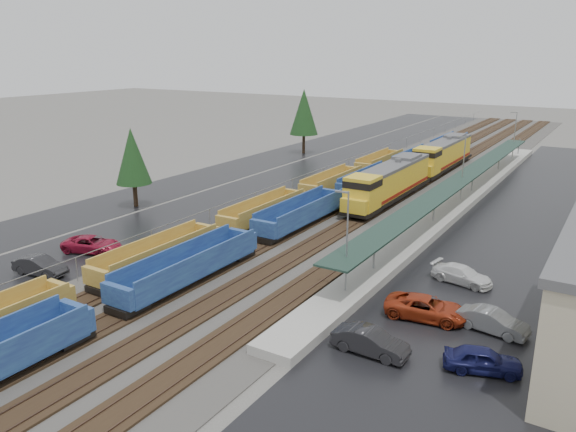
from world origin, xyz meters
name	(u,v)px	position (x,y,z in m)	size (l,w,h in m)	color
ground	(7,399)	(0.00, 0.00, 0.00)	(360.00, 360.00, 0.00)	#56544F
ballast_strip	(411,179)	(0.00, 60.00, 0.04)	(20.00, 160.00, 0.08)	#302D2B
trackbed	(411,178)	(0.00, 60.00, 0.16)	(14.60, 160.00, 0.22)	black
west_parking_lot	(316,168)	(-15.00, 60.00, 0.01)	(10.00, 160.00, 0.02)	black
west_road	(262,161)	(-25.00, 60.00, 0.01)	(9.00, 160.00, 0.02)	black
east_commuter_lot	(549,217)	(19.00, 50.00, 0.01)	(16.00, 100.00, 0.02)	black
station_platform	(460,199)	(9.50, 50.01, 0.73)	(3.00, 80.00, 8.00)	#9E9B93
chainlink_fence	(344,163)	(-9.50, 58.44, 1.61)	(0.08, 160.04, 2.02)	gray
tree_west_near	(132,156)	(-22.00, 30.00, 5.82)	(3.96, 3.96, 9.00)	#332316
tree_west_far	(304,112)	(-23.00, 70.00, 7.12)	(4.84, 4.84, 11.00)	#332316
locomotive_lead	(388,182)	(2.00, 46.50, 2.48)	(3.13, 20.63, 4.67)	black
locomotive_trail	(443,155)	(2.00, 67.50, 2.48)	(3.13, 20.63, 4.67)	black
well_string_yellow	(217,231)	(-6.00, 24.85, 1.13)	(2.53, 89.95, 2.25)	#A3782D
well_string_blue	(302,215)	(-2.00, 33.46, 1.21)	(2.78, 117.47, 2.47)	navy
parked_car_west_b	(40,266)	(-13.19, 11.39, 0.75)	(4.56, 1.59, 1.50)	black
parked_car_west_c	(92,244)	(-13.95, 17.10, 0.72)	(5.19, 2.39, 1.44)	maroon
parked_car_east_a	(370,342)	(14.05, 14.00, 0.76)	(4.59, 1.60, 1.51)	black
parked_car_east_b	(426,308)	(15.39, 20.12, 0.75)	(5.43, 2.50, 1.51)	#9C2E13
parked_car_east_c	(462,275)	(15.81, 27.33, 0.68)	(4.67, 1.90, 1.36)	silver
parked_car_east_d	(483,360)	(20.16, 15.46, 0.72)	(4.25, 1.71, 1.45)	#121546
parked_car_east_e	(493,322)	(19.59, 20.49, 0.73)	(4.42, 1.54, 1.46)	slate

